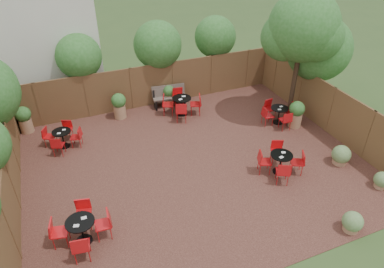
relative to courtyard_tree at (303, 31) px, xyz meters
name	(u,v)px	position (x,y,z in m)	size (l,w,h in m)	color
ground	(195,164)	(-5.25, -1.61, -3.88)	(80.00, 80.00, 0.00)	#354F23
courtyard_paving	(195,164)	(-5.25, -1.61, -3.87)	(12.00, 10.00, 0.02)	#3A1D17
fence_back	(153,85)	(-5.25, 3.39, -2.88)	(12.00, 0.08, 2.00)	#52301E
fence_left	(11,185)	(-11.25, -1.61, -2.88)	(0.08, 10.00, 2.00)	#52301E
fence_right	(330,110)	(0.75, -1.61, -2.88)	(0.08, 10.00, 2.00)	#52301E
neighbour_building	(31,13)	(-9.75, 6.39, 0.12)	(5.00, 4.00, 8.00)	beige
overhang_foliage	(149,69)	(-5.93, 1.36, -1.17)	(15.92, 10.22, 2.77)	#275F1E
courtyard_tree	(303,31)	(0.00, 0.00, 0.00)	(2.90, 2.82, 5.42)	black
park_bench_left	(169,95)	(-4.61, 3.01, -3.36)	(1.61, 0.68, 0.97)	brown
park_bench_right	(167,97)	(-4.72, 3.00, -3.43)	(1.40, 0.58, 0.84)	brown
bistro_tables	(184,142)	(-5.35, -0.78, -3.41)	(10.35, 7.38, 0.96)	black
planters	(152,109)	(-5.78, 1.88, -3.25)	(11.25, 4.54, 1.17)	#9A6D4D
low_shrubs	(354,179)	(-0.84, -4.81, -3.54)	(2.87, 3.29, 0.73)	#9A6D4D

